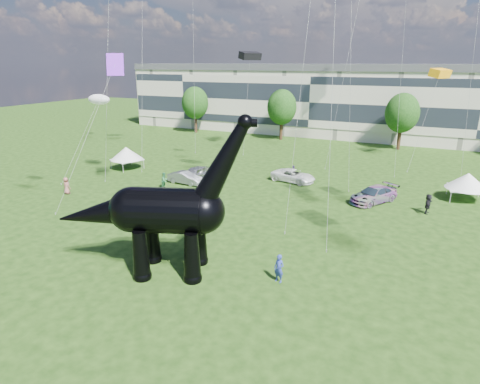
% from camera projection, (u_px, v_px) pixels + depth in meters
% --- Properties ---
extents(ground, '(220.00, 220.00, 0.00)m').
position_uv_depth(ground, '(158.00, 314.00, 22.41)').
color(ground, '#16330C').
rests_on(ground, ground).
extents(terrace_row, '(78.00, 11.00, 12.00)m').
position_uv_depth(terrace_row, '(317.00, 103.00, 77.04)').
color(terrace_row, beige).
rests_on(terrace_row, ground).
extents(tree_far_left, '(5.20, 5.20, 9.44)m').
position_uv_depth(tree_far_left, '(195.00, 100.00, 78.25)').
color(tree_far_left, '#382314').
rests_on(tree_far_left, ground).
extents(tree_mid_left, '(5.20, 5.20, 9.44)m').
position_uv_depth(tree_mid_left, '(282.00, 104.00, 70.87)').
color(tree_mid_left, '#382314').
rests_on(tree_mid_left, ground).
extents(tree_mid_right, '(5.20, 5.20, 9.44)m').
position_uv_depth(tree_mid_right, '(403.00, 110.00, 62.66)').
color(tree_mid_right, '#382314').
rests_on(tree_mid_right, ground).
extents(dinosaur_sculpture, '(13.12, 6.52, 10.92)m').
position_uv_depth(dinosaur_sculpture, '(160.00, 213.00, 25.86)').
color(dinosaur_sculpture, black).
rests_on(dinosaur_sculpture, ground).
extents(car_silver, '(2.93, 5.11, 1.64)m').
position_uv_depth(car_silver, '(195.00, 174.00, 47.50)').
color(car_silver, '#B2B2B7').
rests_on(car_silver, ground).
extents(car_grey, '(4.29, 1.69, 1.39)m').
position_uv_depth(car_grey, '(185.00, 178.00, 46.19)').
color(car_grey, gray).
rests_on(car_grey, ground).
extents(car_white, '(5.57, 3.33, 1.45)m').
position_uv_depth(car_white, '(293.00, 176.00, 46.89)').
color(car_white, white).
rests_on(car_white, ground).
extents(car_dark, '(4.77, 5.88, 1.60)m').
position_uv_depth(car_dark, '(374.00, 195.00, 39.98)').
color(car_dark, '#595960').
rests_on(car_dark, ground).
extents(gazebo_near, '(4.43, 4.43, 2.84)m').
position_uv_depth(gazebo_near, '(467.00, 181.00, 40.29)').
color(gazebo_near, white).
rests_on(gazebo_near, ground).
extents(gazebo_left, '(5.25, 5.25, 2.88)m').
position_uv_depth(gazebo_left, '(126.00, 154.00, 52.33)').
color(gazebo_left, silver).
rests_on(gazebo_left, ground).
extents(visitors, '(45.33, 38.19, 1.88)m').
position_uv_depth(visitors, '(268.00, 211.00, 35.36)').
color(visitors, '#293A99').
rests_on(visitors, ground).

